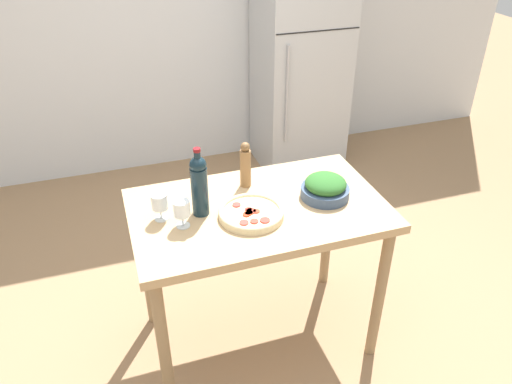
# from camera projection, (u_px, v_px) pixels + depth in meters

# --- Properties ---
(ground_plane) EXTENTS (14.00, 14.00, 0.00)m
(ground_plane) POSITION_uv_depth(u_px,v_px,m) (258.00, 335.00, 2.85)
(ground_plane) COLOR #9E7A56
(wall_back) EXTENTS (6.40, 0.08, 2.60)m
(wall_back) POSITION_uv_depth(u_px,v_px,m) (169.00, 14.00, 3.97)
(wall_back) COLOR silver
(wall_back) RESTS_ON ground_plane
(refrigerator) EXTENTS (0.69, 0.66, 1.74)m
(refrigerator) POSITION_uv_depth(u_px,v_px,m) (300.00, 68.00, 4.17)
(refrigerator) COLOR #B7BCC1
(refrigerator) RESTS_ON ground_plane
(prep_counter) EXTENTS (1.22, 0.73, 0.88)m
(prep_counter) POSITION_uv_depth(u_px,v_px,m) (258.00, 226.00, 2.44)
(prep_counter) COLOR tan
(prep_counter) RESTS_ON ground_plane
(wine_bottle) EXTENTS (0.08, 0.08, 0.34)m
(wine_bottle) POSITION_uv_depth(u_px,v_px,m) (199.00, 184.00, 2.25)
(wine_bottle) COLOR #142833
(wine_bottle) RESTS_ON prep_counter
(wine_glass_near) EXTENTS (0.07, 0.07, 0.13)m
(wine_glass_near) POSITION_uv_depth(u_px,v_px,m) (182.00, 210.00, 2.20)
(wine_glass_near) COLOR silver
(wine_glass_near) RESTS_ON prep_counter
(wine_glass_far) EXTENTS (0.07, 0.07, 0.13)m
(wine_glass_far) POSITION_uv_depth(u_px,v_px,m) (159.00, 202.00, 2.25)
(wine_glass_far) COLOR silver
(wine_glass_far) RESTS_ON prep_counter
(pepper_mill) EXTENTS (0.06, 0.06, 0.24)m
(pepper_mill) POSITION_uv_depth(u_px,v_px,m) (246.00, 165.00, 2.49)
(pepper_mill) COLOR olive
(pepper_mill) RESTS_ON prep_counter
(salad_bowl) EXTENTS (0.24, 0.24, 0.12)m
(salad_bowl) POSITION_uv_depth(u_px,v_px,m) (325.00, 188.00, 2.43)
(salad_bowl) COLOR #384C6B
(salad_bowl) RESTS_ON prep_counter
(homemade_pizza) EXTENTS (0.30, 0.30, 0.04)m
(homemade_pizza) POSITION_uv_depth(u_px,v_px,m) (251.00, 213.00, 2.30)
(homemade_pizza) COLOR beige
(homemade_pizza) RESTS_ON prep_counter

